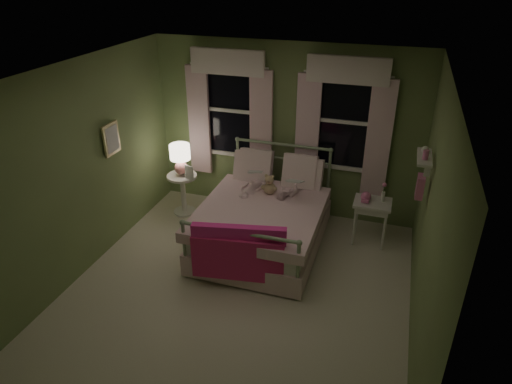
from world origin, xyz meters
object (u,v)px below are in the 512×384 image
(child_right, at_px, (292,178))
(nightstand_left, at_px, (183,189))
(table_lamp, at_px, (180,157))
(bed, at_px, (264,221))
(teddy_bear, at_px, (270,186))
(child_left, at_px, (254,166))
(nightstand_right, at_px, (372,208))

(child_right, height_order, nightstand_left, child_right)
(child_right, relative_size, table_lamp, 1.34)
(bed, distance_m, teddy_bear, 0.49)
(teddy_bear, distance_m, nightstand_left, 1.52)
(child_left, bearing_deg, bed, 129.15)
(table_lamp, xyz_separation_m, nightstand_right, (2.85, 0.03, -0.40))
(child_right, distance_m, teddy_bear, 0.34)
(bed, bearing_deg, child_right, 56.40)
(teddy_bear, height_order, table_lamp, table_lamp)
(child_left, relative_size, nightstand_right, 1.31)
(child_left, relative_size, table_lamp, 1.76)
(bed, xyz_separation_m, table_lamp, (-1.45, 0.48, 0.57))
(child_left, relative_size, child_right, 1.32)
(child_right, distance_m, table_lamp, 1.74)
(child_right, xyz_separation_m, nightstand_right, (1.11, 0.09, -0.34))
(child_left, height_order, child_right, child_left)
(child_right, relative_size, nightstand_right, 0.99)
(teddy_bear, distance_m, nightstand_right, 1.43)
(bed, distance_m, nightstand_left, 1.53)
(bed, distance_m, table_lamp, 1.63)
(child_left, height_order, teddy_bear, child_left)
(child_right, relative_size, teddy_bear, 2.08)
(table_lamp, relative_size, nightstand_right, 0.74)
(bed, bearing_deg, child_left, 123.60)
(child_left, height_order, table_lamp, child_left)
(child_left, height_order, nightstand_right, child_left)
(child_left, relative_size, nightstand_left, 1.29)
(child_right, distance_m, nightstand_right, 1.17)
(bed, distance_m, child_right, 0.71)
(nightstand_left, bearing_deg, table_lamp, -90.00)
(table_lamp, bearing_deg, child_right, -1.99)
(child_right, bearing_deg, teddy_bear, 52.37)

